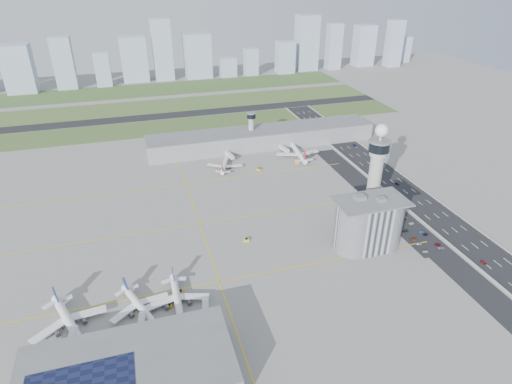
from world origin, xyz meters
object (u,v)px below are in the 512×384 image
object	(u,v)px
airplane_far_a	(225,162)
jet_bridge_near_0	(68,355)
car_lot_7	(438,244)
control_tower	(376,168)
admin_building	(368,223)
car_lot_1	(419,244)
jet_bridge_far_0	(226,154)
tug_3	(246,240)
secondary_tower	(251,127)
airplane_near_c	(177,297)
airplane_near_b	(140,303)
car_lot_3	(406,231)
car_lot_11	(405,218)
tug_0	(141,316)
tug_4	(259,169)
car_hw_4	(316,126)
car_lot_9	(422,232)
car_lot_5	(395,223)
jet_bridge_far_1	(280,147)
car_lot_6	(441,248)
car_hw_1	(397,184)
car_hw_2	(355,145)
jet_bridge_near_2	(206,325)
airplane_far_b	(298,149)
airplane_near_a	(68,319)
car_lot_4	(401,226)
tug_1	(169,306)
tug_2	(181,291)
car_lot_8	(426,234)
car_hw_0	(484,263)
jet_bridge_near_1	(140,339)
car_lot_0	(425,251)

from	to	relation	value
airplane_far_a	jet_bridge_near_0	bearing A→B (deg)	167.67
car_lot_7	control_tower	bearing A→B (deg)	25.70
admin_building	car_lot_1	bearing A→B (deg)	-16.33
jet_bridge_far_0	car_lot_1	distance (m)	182.40
tug_3	car_lot_7	world-z (taller)	tug_3
secondary_tower	airplane_near_c	xyz separation A→B (m)	(-93.57, -191.60, -13.48)
airplane_near_b	car_lot_3	bearing A→B (deg)	75.31
airplane_near_c	car_lot_11	bearing A→B (deg)	104.52
tug_0	tug_4	size ratio (longest dim) A/B	0.82
control_tower	car_hw_4	xyz separation A→B (m)	(36.91, 172.33, -34.40)
tug_4	car_lot_9	size ratio (longest dim) A/B	0.97
tug_4	car_lot_5	distance (m)	120.43
jet_bridge_far_1	car_lot_6	world-z (taller)	jet_bridge_far_1
car_lot_6	car_hw_1	bearing A→B (deg)	-10.67
car_hw_2	jet_bridge_near_2	bearing A→B (deg)	-129.01
airplane_far_b	airplane_near_a	bearing A→B (deg)	137.29
tug_4	car_hw_4	world-z (taller)	tug_4
car_lot_1	car_hw_2	world-z (taller)	car_hw_2
secondary_tower	car_lot_4	size ratio (longest dim) A/B	8.41
tug_1	car_lot_11	xyz separation A→B (m)	(160.36, 38.89, -0.14)
car_lot_4	tug_2	bearing A→B (deg)	103.66
car_lot_8	car_hw_0	world-z (taller)	car_hw_0
jet_bridge_far_1	car_lot_4	xyz separation A→B (m)	(32.01, -142.62, -2.20)
control_tower	secondary_tower	xyz separation A→B (m)	(-42.00, 142.00, -16.24)
airplane_far_b	tug_2	world-z (taller)	airplane_far_b
car_lot_4	car_lot_1	bearing A→B (deg)	-176.69
airplane_near_c	jet_bridge_near_1	bearing A→B (deg)	-44.56
admin_building	jet_bridge_near_1	world-z (taller)	admin_building
jet_bridge_near_0	car_lot_3	bearing A→B (deg)	-67.27
airplane_near_b	tug_2	world-z (taller)	airplane_near_b
car_lot_4	car_lot_11	distance (m)	11.74
airplane_far_b	car_lot_8	size ratio (longest dim) A/B	12.90
jet_bridge_far_0	tug_0	distance (m)	195.16
car_lot_1	car_hw_1	bearing A→B (deg)	-24.66
car_lot_0	jet_bridge_near_2	bearing A→B (deg)	106.43
airplane_far_b	car_hw_1	xyz separation A→B (m)	(53.05, -73.82, -5.78)
tug_2	car_hw_4	size ratio (longest dim) A/B	0.91
airplane_near_b	airplane_far_a	world-z (taller)	airplane_near_b
tug_1	car_lot_6	world-z (taller)	tug_1
jet_bridge_far_0	tug_1	bearing A→B (deg)	-31.93
airplane_far_b	car_lot_1	bearing A→B (deg)	-166.58
jet_bridge_near_0	car_lot_0	world-z (taller)	jet_bridge_near_0
car_lot_0	car_lot_6	xyz separation A→B (m)	(11.19, 0.40, -0.03)
control_tower	car_lot_1	xyz separation A→B (m)	(11.41, -39.20, -34.49)
jet_bridge_far_0	jet_bridge_far_1	world-z (taller)	same
secondary_tower	car_lot_4	xyz separation A→B (m)	(54.01, -160.62, -18.16)
secondary_tower	car_hw_0	size ratio (longest dim) A/B	9.00
car_lot_5	car_lot_6	size ratio (longest dim) A/B	0.91
jet_bridge_far_0	car_hw_2	bearing A→B (deg)	75.12
car_lot_9	car_hw_0	bearing A→B (deg)	-161.58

